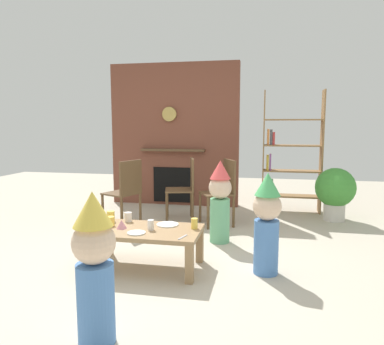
{
  "coord_description": "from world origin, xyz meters",
  "views": [
    {
      "loc": [
        0.91,
        -3.46,
        1.36
      ],
      "look_at": [
        0.15,
        0.4,
        0.85
      ],
      "focal_mm": 33.9,
      "sensor_mm": 36.0,
      "label": 1
    }
  ],
  "objects_px": {
    "paper_cup_near_right": "(110,221)",
    "paper_cup_far_right": "(128,217)",
    "birthday_cake_slice": "(122,224)",
    "child_with_cone_hat": "(95,265)",
    "paper_plate_front": "(167,224)",
    "paper_cup_center": "(111,216)",
    "child_by_the_chairs": "(220,199)",
    "dining_chair_left": "(126,189)",
    "coffee_table": "(145,235)",
    "potted_plant_tall": "(335,190)",
    "paper_cup_near_left": "(151,225)",
    "paper_plate_rear": "(136,233)",
    "paper_cup_far_left": "(194,224)",
    "child_in_pink": "(267,221)",
    "bookshelf": "(287,156)",
    "dining_chair_middle": "(186,185)",
    "dining_chair_right": "(223,188)"
  },
  "relations": [
    {
      "from": "paper_cup_near_right",
      "to": "paper_cup_far_right",
      "type": "bearing_deg",
      "value": 56.62
    },
    {
      "from": "birthday_cake_slice",
      "to": "child_with_cone_hat",
      "type": "height_order",
      "value": "child_with_cone_hat"
    },
    {
      "from": "paper_plate_front",
      "to": "paper_cup_center",
      "type": "bearing_deg",
      "value": 177.98
    },
    {
      "from": "child_by_the_chairs",
      "to": "dining_chair_left",
      "type": "distance_m",
      "value": 1.4
    },
    {
      "from": "coffee_table",
      "to": "child_with_cone_hat",
      "type": "xyz_separation_m",
      "value": [
        0.09,
        -1.22,
        0.19
      ]
    },
    {
      "from": "child_by_the_chairs",
      "to": "birthday_cake_slice",
      "type": "bearing_deg",
      "value": -7.75
    },
    {
      "from": "paper_cup_center",
      "to": "child_by_the_chairs",
      "type": "xyz_separation_m",
      "value": [
        1.04,
        0.73,
        0.07
      ]
    },
    {
      "from": "paper_cup_near_right",
      "to": "potted_plant_tall",
      "type": "height_order",
      "value": "potted_plant_tall"
    },
    {
      "from": "paper_cup_near_left",
      "to": "paper_plate_rear",
      "type": "relative_size",
      "value": 0.58
    },
    {
      "from": "paper_cup_far_left",
      "to": "paper_cup_far_right",
      "type": "distance_m",
      "value": 0.72
    },
    {
      "from": "coffee_table",
      "to": "child_by_the_chairs",
      "type": "distance_m",
      "value": 1.12
    },
    {
      "from": "coffee_table",
      "to": "paper_plate_rear",
      "type": "distance_m",
      "value": 0.17
    },
    {
      "from": "paper_cup_center",
      "to": "child_by_the_chairs",
      "type": "height_order",
      "value": "child_by_the_chairs"
    },
    {
      "from": "paper_cup_near_right",
      "to": "child_in_pink",
      "type": "bearing_deg",
      "value": 1.78
    },
    {
      "from": "child_by_the_chairs",
      "to": "paper_cup_center",
      "type": "bearing_deg",
      "value": -21.47
    },
    {
      "from": "bookshelf",
      "to": "dining_chair_left",
      "type": "distance_m",
      "value": 2.56
    },
    {
      "from": "paper_plate_front",
      "to": "birthday_cake_slice",
      "type": "distance_m",
      "value": 0.45
    },
    {
      "from": "paper_cup_near_right",
      "to": "paper_plate_rear",
      "type": "relative_size",
      "value": 0.54
    },
    {
      "from": "paper_cup_near_right",
      "to": "paper_plate_rear",
      "type": "xyz_separation_m",
      "value": [
        0.34,
        -0.2,
        -0.04
      ]
    },
    {
      "from": "paper_plate_front",
      "to": "child_with_cone_hat",
      "type": "relative_size",
      "value": 0.22
    },
    {
      "from": "paper_cup_near_right",
      "to": "dining_chair_middle",
      "type": "xyz_separation_m",
      "value": [
        0.38,
        1.78,
        0.08
      ]
    },
    {
      "from": "birthday_cake_slice",
      "to": "dining_chair_left",
      "type": "distance_m",
      "value": 1.48
    },
    {
      "from": "paper_plate_front",
      "to": "child_with_cone_hat",
      "type": "xyz_separation_m",
      "value": [
        -0.09,
        -1.39,
        0.12
      ]
    },
    {
      "from": "paper_plate_rear",
      "to": "dining_chair_left",
      "type": "bearing_deg",
      "value": 114.47
    },
    {
      "from": "paper_cup_near_left",
      "to": "dining_chair_right",
      "type": "xyz_separation_m",
      "value": [
        0.49,
        1.71,
        0.08
      ]
    },
    {
      "from": "child_in_pink",
      "to": "paper_plate_front",
      "type": "bearing_deg",
      "value": -9.42
    },
    {
      "from": "paper_cup_near_right",
      "to": "paper_plate_rear",
      "type": "height_order",
      "value": "paper_cup_near_right"
    },
    {
      "from": "child_in_pink",
      "to": "dining_chair_middle",
      "type": "height_order",
      "value": "child_in_pink"
    },
    {
      "from": "paper_cup_near_left",
      "to": "paper_plate_front",
      "type": "relative_size",
      "value": 0.45
    },
    {
      "from": "coffee_table",
      "to": "paper_cup_near_right",
      "type": "relative_size",
      "value": 11.75
    },
    {
      "from": "paper_cup_far_right",
      "to": "dining_chair_left",
      "type": "bearing_deg",
      "value": 112.32
    },
    {
      "from": "paper_cup_center",
      "to": "dining_chair_middle",
      "type": "xyz_separation_m",
      "value": [
        0.44,
        1.63,
        0.07
      ]
    },
    {
      "from": "paper_plate_rear",
      "to": "dining_chair_middle",
      "type": "relative_size",
      "value": 0.19
    },
    {
      "from": "paper_plate_front",
      "to": "child_by_the_chairs",
      "type": "distance_m",
      "value": 0.87
    },
    {
      "from": "paper_cup_center",
      "to": "dining_chair_right",
      "type": "xyz_separation_m",
      "value": [
        0.99,
        1.49,
        0.07
      ]
    },
    {
      "from": "child_with_cone_hat",
      "to": "child_in_pink",
      "type": "relative_size",
      "value": 1.03
    },
    {
      "from": "paper_cup_far_left",
      "to": "dining_chair_right",
      "type": "xyz_separation_m",
      "value": [
        0.1,
        1.59,
        0.08
      ]
    },
    {
      "from": "paper_cup_center",
      "to": "child_in_pink",
      "type": "relative_size",
      "value": 0.11
    },
    {
      "from": "dining_chair_left",
      "to": "potted_plant_tall",
      "type": "xyz_separation_m",
      "value": [
        2.84,
        0.84,
        -0.07
      ]
    },
    {
      "from": "paper_cup_far_right",
      "to": "child_by_the_chairs",
      "type": "relative_size",
      "value": 0.1
    },
    {
      "from": "bookshelf",
      "to": "child_with_cone_hat",
      "type": "height_order",
      "value": "bookshelf"
    },
    {
      "from": "coffee_table",
      "to": "child_with_cone_hat",
      "type": "height_order",
      "value": "child_with_cone_hat"
    },
    {
      "from": "potted_plant_tall",
      "to": "bookshelf",
      "type": "bearing_deg",
      "value": 145.58
    },
    {
      "from": "dining_chair_left",
      "to": "dining_chair_right",
      "type": "relative_size",
      "value": 1.0
    },
    {
      "from": "child_in_pink",
      "to": "child_by_the_chairs",
      "type": "bearing_deg",
      "value": -62.16
    },
    {
      "from": "coffee_table",
      "to": "paper_cup_far_right",
      "type": "xyz_separation_m",
      "value": [
        -0.25,
        0.22,
        0.11
      ]
    },
    {
      "from": "birthday_cake_slice",
      "to": "dining_chair_middle",
      "type": "relative_size",
      "value": 0.11
    },
    {
      "from": "paper_cup_near_left",
      "to": "potted_plant_tall",
      "type": "relative_size",
      "value": 0.13
    },
    {
      "from": "paper_plate_rear",
      "to": "birthday_cake_slice",
      "type": "relative_size",
      "value": 1.67
    },
    {
      "from": "paper_cup_near_left",
      "to": "dining_chair_middle",
      "type": "relative_size",
      "value": 0.11
    }
  ]
}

